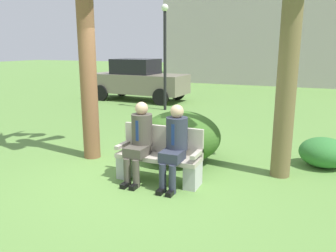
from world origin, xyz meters
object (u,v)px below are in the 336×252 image
Objects in this scene: seated_man_left at (140,138)px; shrub_mid_lawn at (180,136)px; street_lamp at (165,46)px; park_bench at (160,157)px; seated_man_right at (175,142)px; parked_car_near at (139,80)px; shrub_near_bench at (324,152)px.

shrub_mid_lawn is at bearing 78.00° from seated_man_left.
park_bench is at bearing -67.25° from street_lamp.
seated_man_right reaches higher than shrub_mid_lawn.
park_bench is 0.35× the size of parked_car_near.
park_bench is at bearing 21.46° from seated_man_left.
seated_man_left reaches higher than park_bench.
park_bench is 1.07× the size of seated_man_left.
park_bench reaches higher than shrub_near_bench.
park_bench is 3.07m from shrub_near_bench.
park_bench is at bearing -87.39° from shrub_mid_lawn.
shrub_mid_lawn is at bearing 92.61° from park_bench.
shrub_mid_lawn is 5.75m from street_lamp.
street_lamp is at bearing 114.82° from seated_man_right.
shrub_near_bench is 2.66m from shrub_mid_lawn.
shrub_near_bench is at bearing 35.42° from park_bench.
seated_man_left reaches higher than shrub_near_bench.
seated_man_left is 8.74m from parked_car_near.
seated_man_right is 0.37× the size of street_lamp.
street_lamp is (-2.46, 4.91, 1.68)m from shrub_mid_lawn.
shrub_near_bench is (2.50, 1.78, -0.12)m from park_bench.
seated_man_right is 0.33× the size of parked_car_near.
street_lamp is (-2.21, 6.11, 1.44)m from seated_man_left.
street_lamp is (-2.82, 6.11, 1.44)m from seated_man_right.
seated_man_left is at bearing -158.54° from park_bench.
parked_car_near is at bearing 121.38° from seated_man_right.
parked_car_near reaches higher than shrub_mid_lawn.
parked_car_near is at bearing 139.43° from street_lamp.
street_lamp is at bearing 116.61° from shrub_mid_lawn.
shrub_mid_lawn is at bearing -63.39° from street_lamp.
shrub_near_bench is at bearing -40.15° from parked_car_near.
shrub_near_bench is at bearing -40.00° from street_lamp.
seated_man_left is at bearing -145.90° from shrub_near_bench.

